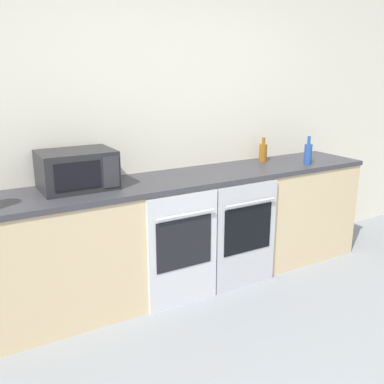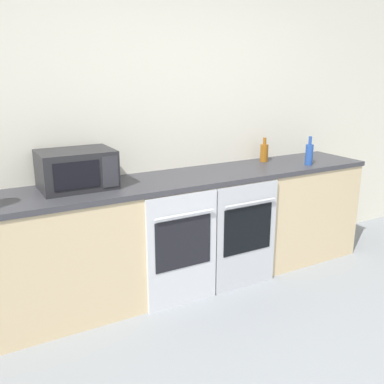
{
  "view_description": "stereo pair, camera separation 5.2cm",
  "coord_description": "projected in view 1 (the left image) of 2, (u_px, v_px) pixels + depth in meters",
  "views": [
    {
      "loc": [
        -1.64,
        -1.14,
        1.73
      ],
      "look_at": [
        0.04,
        1.73,
        0.79
      ],
      "focal_mm": 40.0,
      "sensor_mm": 36.0,
      "label": 1
    },
    {
      "loc": [
        -1.59,
        -1.16,
        1.73
      ],
      "look_at": [
        0.04,
        1.73,
        0.79
      ],
      "focal_mm": 40.0,
      "sensor_mm": 36.0,
      "label": 2
    }
  ],
  "objects": [
    {
      "name": "bottle_amber",
      "position": [
        263.0,
        152.0,
        3.93
      ],
      "size": [
        0.07,
        0.07,
        0.22
      ],
      "color": "#8C5114",
      "rests_on": "counter_back"
    },
    {
      "name": "counter_back",
      "position": [
        188.0,
        230.0,
        3.52
      ],
      "size": [
        3.4,
        0.61,
        0.92
      ],
      "color": "#D1B789",
      "rests_on": "ground_plane"
    },
    {
      "name": "bottle_blue",
      "position": [
        308.0,
        153.0,
        3.79
      ],
      "size": [
        0.07,
        0.07,
        0.25
      ],
      "color": "#234793",
      "rests_on": "counter_back"
    },
    {
      "name": "microwave",
      "position": [
        77.0,
        170.0,
        3.0
      ],
      "size": [
        0.51,
        0.38,
        0.27
      ],
      "color": "#232326",
      "rests_on": "counter_back"
    },
    {
      "name": "oven_left",
      "position": [
        183.0,
        250.0,
        3.17
      ],
      "size": [
        0.57,
        0.06,
        0.88
      ],
      "color": "silver",
      "rests_on": "ground_plane"
    },
    {
      "name": "wall_back",
      "position": [
        169.0,
        124.0,
        3.56
      ],
      "size": [
        10.0,
        0.06,
        2.6
      ],
      "color": "silver",
      "rests_on": "ground_plane"
    },
    {
      "name": "oven_right",
      "position": [
        247.0,
        236.0,
        3.45
      ],
      "size": [
        0.57,
        0.06,
        0.88
      ],
      "color": "#B7BABF",
      "rests_on": "ground_plane"
    }
  ]
}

